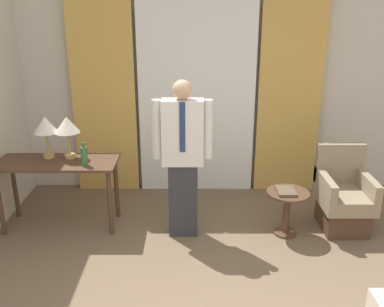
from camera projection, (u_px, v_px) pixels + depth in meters
The scene contains 12 objects.
wall_back at pixel (195, 87), 5.42m from camera, with size 10.00×0.06×2.70m.
curtain_sheer_center at pixel (195, 93), 5.32m from camera, with size 1.45×0.06×2.58m.
curtain_drape_left at pixel (102, 93), 5.32m from camera, with size 0.79×0.06×2.58m.
curtain_drape_right at pixel (288, 93), 5.32m from camera, with size 0.79×0.06×2.58m.
desk at pixel (56, 172), 4.59m from camera, with size 1.28×0.53×0.76m.
table_lamp_left at pixel (44, 126), 4.54m from camera, with size 0.26×0.26×0.46m.
table_lamp_right at pixel (66, 126), 4.54m from camera, with size 0.26×0.26×0.46m.
bottle_near_edge at pixel (83, 156), 4.41m from camera, with size 0.07×0.07×0.25m.
person at pixel (181, 154), 4.34m from camera, with size 0.60×0.20×1.67m.
armchair at pixel (341, 199), 4.68m from camera, with size 0.53×0.64×0.90m.
side_table at pixel (286, 205), 4.52m from camera, with size 0.45×0.45×0.49m.
book at pixel (285, 191), 4.45m from camera, with size 0.19×0.24×0.03m.
Camera 1 is at (-0.06, -2.21, 2.38)m, focal length 40.00 mm.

